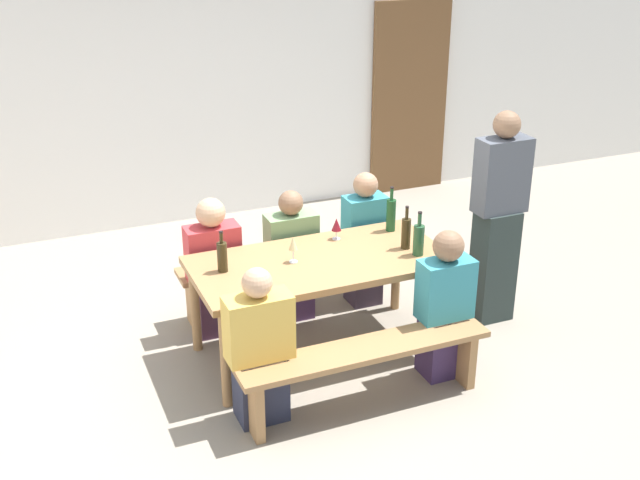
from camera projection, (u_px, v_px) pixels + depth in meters
ground_plane at (320, 351)px, 5.90m from camera, size 24.00×24.00×0.00m
back_wall at (200, 61)px, 7.82m from camera, size 14.00×0.20×3.20m
wooden_door at (410, 98)px, 8.74m from camera, size 0.90×0.06×2.10m
tasting_table at (320, 270)px, 5.63m from camera, size 1.81×0.89×0.75m
bench_near at (365, 361)px, 5.14m from camera, size 1.71×0.30×0.45m
bench_far at (284, 269)px, 6.39m from camera, size 1.71×0.30×0.45m
wine_bottle_0 at (222, 256)px, 5.39m from camera, size 0.07×0.07×0.30m
wine_bottle_1 at (406, 233)px, 5.73m from camera, size 0.07×0.07×0.33m
wine_bottle_2 at (419, 239)px, 5.63m from camera, size 0.08×0.08×0.33m
wine_bottle_3 at (391, 214)px, 6.03m from camera, size 0.07×0.07×0.35m
wine_glass_0 at (336, 225)px, 5.89m from camera, size 0.07×0.07×0.17m
wine_glass_1 at (293, 244)px, 5.51m from camera, size 0.06×0.06×0.19m
seated_guest_near_0 at (259, 351)px, 4.97m from camera, size 0.42×0.24×1.06m
seated_guest_near_1 at (444, 308)px, 5.43m from camera, size 0.37×0.24×1.09m
seated_guest_far_0 at (214, 270)px, 5.98m from camera, size 0.40×0.24×1.09m
seated_guest_far_1 at (292, 259)px, 6.21m from camera, size 0.40×0.24×1.06m
seated_guest_far_2 at (364, 242)px, 6.41m from camera, size 0.33×0.24×1.12m
standing_host at (498, 222)px, 6.06m from camera, size 0.40×0.24×1.68m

